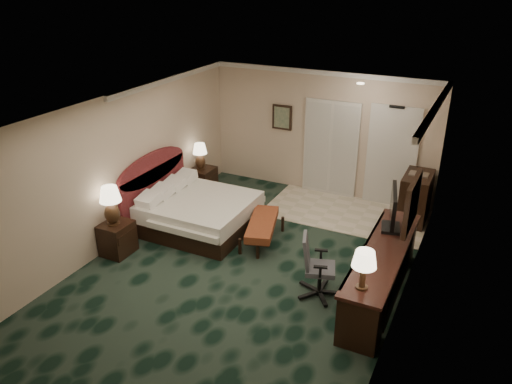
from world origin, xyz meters
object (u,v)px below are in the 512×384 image
at_px(nightstand_far, 203,181).
at_px(minibar, 415,198).
at_px(bed, 200,214).
at_px(lamp_near, 111,206).
at_px(nightstand_near, 117,238).
at_px(bed_bench, 262,231).
at_px(tv, 393,210).
at_px(desk, 381,273).
at_px(desk_chair, 320,266).
at_px(lamp_far, 200,156).

distance_m(nightstand_far, minibar, 4.50).
relative_size(bed, lamp_near, 2.76).
bearing_deg(nightstand_far, nightstand_near, -90.11).
bearing_deg(bed_bench, nightstand_far, 130.05).
distance_m(bed_bench, tv, 2.44).
bearing_deg(desk, tv, 94.28).
bearing_deg(nightstand_far, desk_chair, -34.27).
xyz_separation_m(bed, lamp_near, (-0.83, -1.45, 0.63)).
bearing_deg(bed_bench, lamp_near, -162.11).
distance_m(lamp_near, lamp_far, 2.82).
bearing_deg(bed_bench, bed, 164.37).
bearing_deg(nightstand_far, bed_bench, -33.14).
relative_size(bed, nightstand_far, 3.23).
relative_size(nightstand_far, bed_bench, 0.46).
bearing_deg(minibar, nightstand_far, -170.63).
bearing_deg(nightstand_near, desk_chair, 6.22).
relative_size(bed_bench, tv, 1.50).
distance_m(nightstand_near, lamp_near, 0.64).
height_order(nightstand_near, lamp_near, lamp_near).
height_order(nightstand_far, desk_chair, desk_chair).
height_order(nightstand_near, lamp_far, lamp_far).
xyz_separation_m(nightstand_far, lamp_far, (-0.02, -0.03, 0.59)).
height_order(lamp_near, bed_bench, lamp_near).
bearing_deg(tv, lamp_near, -173.90).
relative_size(desk, tv, 3.26).
bearing_deg(lamp_far, lamp_near, -90.15).
bearing_deg(bed, desk_chair, -20.47).
xyz_separation_m(bed_bench, minibar, (2.33, 2.11, 0.27)).
bearing_deg(bed_bench, nightstand_near, -162.22).
distance_m(nightstand_far, lamp_near, 2.92).
distance_m(nightstand_far, lamp_far, 0.59).
xyz_separation_m(bed_bench, desk, (2.31, -0.70, 0.19)).
xyz_separation_m(bed_bench, tv, (2.26, -0.00, 0.93)).
bearing_deg(lamp_near, desk_chair, 6.50).
height_order(desk, tv, tv).
bearing_deg(bed, tv, 0.37).
bearing_deg(lamp_near, nightstand_far, 89.48).
distance_m(lamp_near, tv, 4.64).
bearing_deg(desk_chair, bed_bench, 126.25).
relative_size(nightstand_far, desk_chair, 0.59).
distance_m(nightstand_near, minibar, 5.70).
height_order(nightstand_near, tv, tv).
bearing_deg(desk, lamp_near, -170.09).
relative_size(tv, desk_chair, 0.86).
height_order(tv, desk_chair, tv).
bearing_deg(minibar, bed_bench, -137.82).
relative_size(nightstand_far, minibar, 0.61).
bearing_deg(lamp_near, desk, 9.91).
xyz_separation_m(lamp_far, desk_chair, (3.60, -2.41, -0.38)).
distance_m(lamp_near, desk_chair, 3.66).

